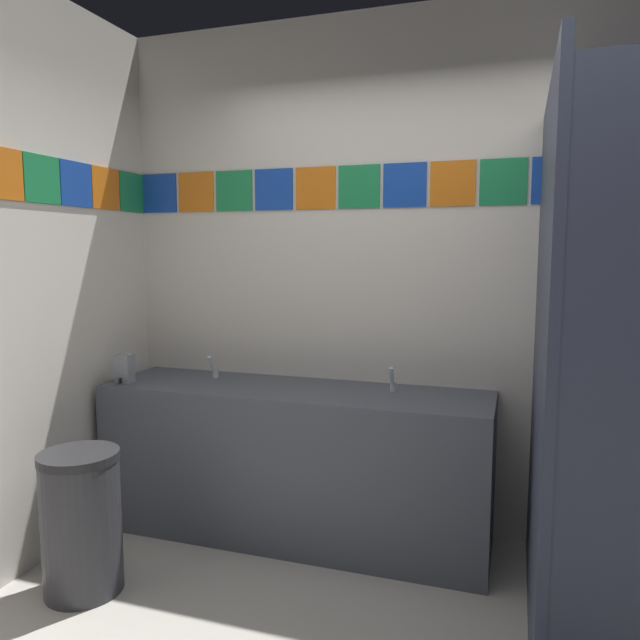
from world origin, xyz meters
name	(u,v)px	position (x,y,z in m)	size (l,w,h in m)	color
wall_back	(451,277)	(0.00, 1.47, 1.42)	(3.77, 0.09, 2.83)	silver
vanity_counter	(294,460)	(-0.79, 1.15, 0.42)	(2.10, 0.57, 0.82)	#4C515B
faucet_left	(214,369)	(-1.31, 1.24, 0.88)	(0.04, 0.10, 0.14)	silver
faucet_right	(393,382)	(-0.26, 1.24, 0.88)	(0.04, 0.10, 0.14)	silver
soap_dispenser	(125,369)	(-1.73, 0.98, 0.90)	(0.09, 0.09, 0.16)	gray
stall_divider	(596,379)	(0.62, 0.50, 1.10)	(0.92, 1.36, 2.21)	#33384C
trash_bin	(82,522)	(-1.51, 0.33, 0.33)	(0.36, 0.36, 0.66)	#333338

